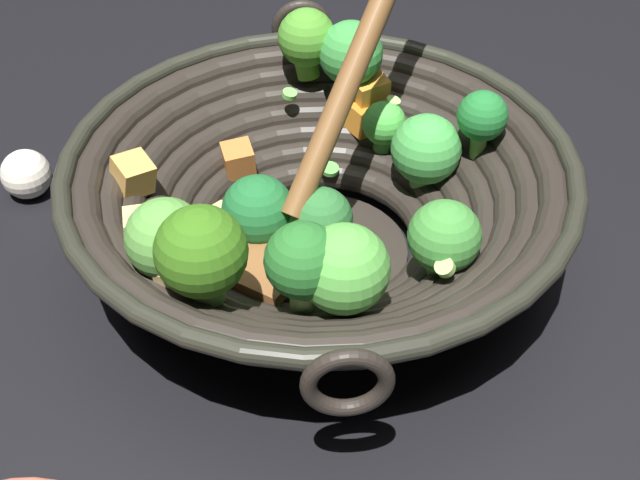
{
  "coord_description": "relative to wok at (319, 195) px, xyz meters",
  "views": [
    {
      "loc": [
        -0.49,
        0.18,
        0.49
      ],
      "look_at": [
        -0.01,
        0.0,
        0.03
      ],
      "focal_mm": 50.49,
      "sensor_mm": 36.0,
      "label": 1
    }
  ],
  "objects": [
    {
      "name": "garlic_bulb",
      "position": [
        0.16,
        0.21,
        -0.05
      ],
      "size": [
        0.04,
        0.04,
        0.04
      ],
      "primitive_type": "sphere",
      "color": "silver",
      "rests_on": "ground"
    },
    {
      "name": "ground_plane",
      "position": [
        0.0,
        -0.0,
        -0.07
      ],
      "size": [
        4.0,
        4.0,
        0.0
      ],
      "primitive_type": "plane",
      "color": "black"
    },
    {
      "name": "wok",
      "position": [
        0.0,
        0.0,
        0.0
      ],
      "size": [
        0.41,
        0.38,
        0.25
      ],
      "color": "black",
      "rests_on": "ground"
    }
  ]
}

